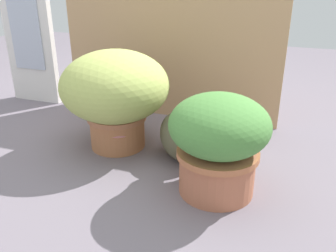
{
  "coord_description": "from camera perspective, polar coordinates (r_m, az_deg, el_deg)",
  "views": [
    {
      "loc": [
        0.65,
        -1.31,
        0.8
      ],
      "look_at": [
        0.17,
        0.03,
        0.18
      ],
      "focal_mm": 38.57,
      "sensor_mm": 36.0,
      "label": 1
    }
  ],
  "objects": [
    {
      "name": "ground_plane",
      "position": [
        1.66,
        -6.03,
        -5.29
      ],
      "size": [
        6.0,
        6.0,
        0.0
      ],
      "primitive_type": "plane",
      "color": "slate"
    },
    {
      "name": "cardboard_backdrop",
      "position": [
        2.05,
        0.08,
        12.62
      ],
      "size": [
        1.26,
        0.03,
        0.82
      ],
      "primitive_type": "cube",
      "color": "tan",
      "rests_on": "ground"
    },
    {
      "name": "window_panel_white",
      "position": [
        2.45,
        -21.34,
        14.43
      ],
      "size": [
        0.34,
        0.05,
        0.94
      ],
      "color": "white",
      "rests_on": "ground"
    },
    {
      "name": "grass_planter",
      "position": [
        1.69,
        -8.33,
        5.37
      ],
      "size": [
        0.5,
        0.5,
        0.47
      ],
      "color": "#B46F46",
      "rests_on": "ground"
    },
    {
      "name": "leafy_planter",
      "position": [
        1.34,
        7.99,
        -2.31
      ],
      "size": [
        0.37,
        0.37,
        0.39
      ],
      "color": "#B8694B",
      "rests_on": "ground"
    },
    {
      "name": "cat",
      "position": [
        1.6,
        2.36,
        -1.5
      ],
      "size": [
        0.31,
        0.35,
        0.32
      ],
      "color": "brown",
      "rests_on": "ground"
    },
    {
      "name": "mushroom_ornament_red",
      "position": [
        1.71,
        -8.64,
        -1.48
      ],
      "size": [
        0.07,
        0.07,
        0.12
      ],
      "color": "#E5E9C4",
      "rests_on": "ground"
    },
    {
      "name": "mushroom_ornament_pink",
      "position": [
        1.67,
        -7.8,
        -1.15
      ],
      "size": [
        0.1,
        0.1,
        0.14
      ],
      "color": "silver",
      "rests_on": "ground"
    }
  ]
}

